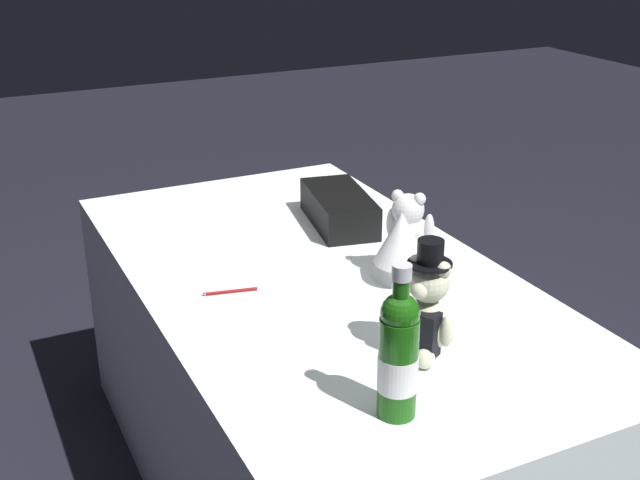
{
  "coord_description": "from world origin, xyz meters",
  "views": [
    {
      "loc": [
        -1.78,
        0.87,
        1.66
      ],
      "look_at": [
        0.0,
        0.0,
        0.83
      ],
      "focal_mm": 45.85,
      "sensor_mm": 36.0,
      "label": 1
    }
  ],
  "objects_px": {
    "teddy_bear_groom": "(425,310)",
    "gift_case_black": "(339,209)",
    "champagne_bottle": "(398,354)",
    "teddy_bear_bride": "(405,241)",
    "signing_pen": "(229,292)"
  },
  "relations": [
    {
      "from": "teddy_bear_bride",
      "to": "champagne_bottle",
      "type": "distance_m",
      "value": 0.63
    },
    {
      "from": "champagne_bottle",
      "to": "teddy_bear_bride",
      "type": "bearing_deg",
      "value": -32.81
    },
    {
      "from": "teddy_bear_groom",
      "to": "signing_pen",
      "type": "distance_m",
      "value": 0.56
    },
    {
      "from": "teddy_bear_bride",
      "to": "champagne_bottle",
      "type": "xyz_separation_m",
      "value": [
        -0.53,
        0.34,
        0.03
      ]
    },
    {
      "from": "signing_pen",
      "to": "gift_case_black",
      "type": "relative_size",
      "value": 0.39
    },
    {
      "from": "champagne_bottle",
      "to": "signing_pen",
      "type": "relative_size",
      "value": 2.21
    },
    {
      "from": "champagne_bottle",
      "to": "signing_pen",
      "type": "height_order",
      "value": "champagne_bottle"
    },
    {
      "from": "teddy_bear_groom",
      "to": "signing_pen",
      "type": "xyz_separation_m",
      "value": [
        0.47,
        0.28,
        -0.11
      ]
    },
    {
      "from": "signing_pen",
      "to": "gift_case_black",
      "type": "xyz_separation_m",
      "value": [
        0.31,
        -0.48,
        0.05
      ]
    },
    {
      "from": "champagne_bottle",
      "to": "signing_pen",
      "type": "bearing_deg",
      "value": 9.96
    },
    {
      "from": "champagne_bottle",
      "to": "signing_pen",
      "type": "distance_m",
      "value": 0.66
    },
    {
      "from": "teddy_bear_groom",
      "to": "teddy_bear_bride",
      "type": "xyz_separation_m",
      "value": [
        0.36,
        -0.17,
        -0.01
      ]
    },
    {
      "from": "teddy_bear_groom",
      "to": "gift_case_black",
      "type": "bearing_deg",
      "value": -13.89
    },
    {
      "from": "teddy_bear_groom",
      "to": "gift_case_black",
      "type": "distance_m",
      "value": 0.81
    },
    {
      "from": "teddy_bear_groom",
      "to": "gift_case_black",
      "type": "height_order",
      "value": "teddy_bear_groom"
    }
  ]
}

